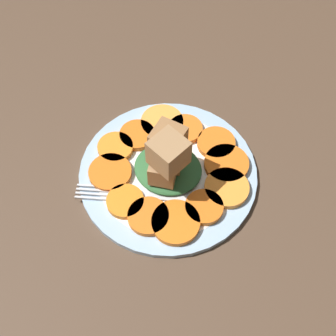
{
  "coord_description": "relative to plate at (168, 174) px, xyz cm",
  "views": [
    {
      "loc": [
        12.57,
        -34.81,
        62.71
      ],
      "look_at": [
        0.0,
        0.0,
        4.1
      ],
      "focal_mm": 50.0,
      "sensor_mm": 36.0,
      "label": 1
    }
  ],
  "objects": [
    {
      "name": "table_slab",
      "position": [
        0.0,
        0.0,
        -1.52
      ],
      "size": [
        120.0,
        120.0,
        2.0
      ],
      "primitive_type": "cube",
      "color": "#4C3828",
      "rests_on": "ground"
    },
    {
      "name": "carrot_slice_2",
      "position": [
        -7.95,
        -3.36,
        1.04
      ],
      "size": [
        6.42,
        6.42,
        0.92
      ],
      "primitive_type": "cylinder",
      "color": "orange",
      "rests_on": "plate"
    },
    {
      "name": "carrot_slice_9",
      "position": [
        5.36,
        7.15,
        1.04
      ],
      "size": [
        5.91,
        5.91,
        0.92
      ],
      "primitive_type": "cylinder",
      "color": "orange",
      "rests_on": "plate"
    },
    {
      "name": "carrot_slice_8",
      "position": [
        7.91,
        4.03,
        1.04
      ],
      "size": [
        6.76,
        6.76,
        0.92
      ],
      "primitive_type": "cylinder",
      "color": "orange",
      "rests_on": "plate"
    },
    {
      "name": "carrot_slice_5",
      "position": [
        3.95,
        -7.78,
        1.04
      ],
      "size": [
        6.85,
        6.85,
        0.92
      ],
      "primitive_type": "cylinder",
      "color": "orange",
      "rests_on": "plate"
    },
    {
      "name": "carrot_slice_1",
      "position": [
        -9.01,
        1.08,
        1.04
      ],
      "size": [
        5.49,
        5.49,
        0.92
      ],
      "primitive_type": "cylinder",
      "color": "orange",
      "rests_on": "plate"
    },
    {
      "name": "carrot_slice_3",
      "position": [
        -3.96,
        -7.09,
        1.04
      ],
      "size": [
        5.42,
        5.42,
        0.92
      ],
      "primitive_type": "cylinder",
      "color": "orange",
      "rests_on": "plate"
    },
    {
      "name": "carrot_slice_6",
      "position": [
        6.96,
        -4.13,
        1.04
      ],
      "size": [
        5.5,
        5.5,
        0.92
      ],
      "primitive_type": "cylinder",
      "color": "orange",
      "rests_on": "plate"
    },
    {
      "name": "carrot_slice_0",
      "position": [
        -6.72,
        4.43,
        1.04
      ],
      "size": [
        5.57,
        5.57,
        0.92
      ],
      "primitive_type": "cylinder",
      "color": "orange",
      "rests_on": "plate"
    },
    {
      "name": "center_pile",
      "position": [
        0.17,
        -0.69,
        4.81
      ],
      "size": [
        10.17,
        9.56,
        10.47
      ],
      "color": "#2D6033",
      "rests_on": "plate"
    },
    {
      "name": "carrot_slice_4",
      "position": [
        0.08,
        -8.17,
        1.04
      ],
      "size": [
        5.87,
        5.87,
        0.92
      ],
      "primitive_type": "cylinder",
      "color": "orange",
      "rests_on": "plate"
    },
    {
      "name": "carrot_slice_11",
      "position": [
        -3.92,
        8.09,
        1.04
      ],
      "size": [
        6.8,
        6.8,
        0.92
      ],
      "primitive_type": "cylinder",
      "color": "#F9963A",
      "rests_on": "plate"
    },
    {
      "name": "plate",
      "position": [
        0.0,
        0.0,
        0.0
      ],
      "size": [
        26.81,
        26.81,
        1.05
      ],
      "color": "#99B7D1",
      "rests_on": "table_slab"
    },
    {
      "name": "carrot_slice_10",
      "position": [
        0.1,
        8.08,
        1.04
      ],
      "size": [
        5.45,
        5.45,
        0.92
      ],
      "primitive_type": "cylinder",
      "color": "orange",
      "rests_on": "plate"
    },
    {
      "name": "fork",
      "position": [
        -2.43,
        -5.36,
        0.78
      ],
      "size": [
        19.48,
        6.87,
        0.4
      ],
      "rotation": [
        0.0,
        0.0,
        0.27
      ],
      "color": "silver",
      "rests_on": "plate"
    },
    {
      "name": "carrot_slice_7",
      "position": [
        9.11,
        -0.37,
        1.04
      ],
      "size": [
        6.55,
        6.55,
        0.92
      ],
      "primitive_type": "cylinder",
      "color": "orange",
      "rests_on": "plate"
    }
  ]
}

